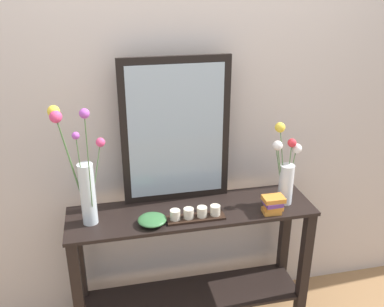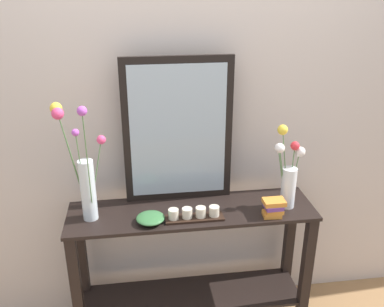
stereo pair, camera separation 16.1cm
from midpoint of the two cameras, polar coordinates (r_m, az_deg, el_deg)
The scene contains 8 objects.
wall_back at distance 2.48m, azimuth 0.89°, elevation 5.95°, with size 6.40×0.08×2.70m, color beige.
console_table at distance 2.59m, azimuth 1.84°, elevation -13.96°, with size 1.39×0.37×0.85m.
mirror_leaning at distance 2.35m, azimuth 0.06°, elevation 2.97°, with size 0.61×0.03×0.84m.
tall_vase_left at distance 2.25m, azimuth -12.45°, elevation -2.63°, with size 0.27×0.29×0.68m.
vase_right at distance 2.43m, azimuth 14.71°, elevation -2.81°, with size 0.19×0.11×0.48m.
candle_tray at distance 2.31m, azimuth 2.29°, elevation -8.23°, with size 0.32×0.09×0.07m.
decorative_bowl at distance 2.28m, azimuth -3.59°, elevation -8.72°, with size 0.15×0.15×0.04m.
book_stack at distance 2.38m, azimuth 12.85°, elevation -7.15°, with size 0.12×0.09×0.10m.
Camera 2 is at (-0.29, -2.05, 2.08)m, focal length 39.59 mm.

